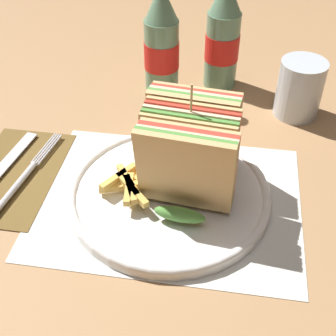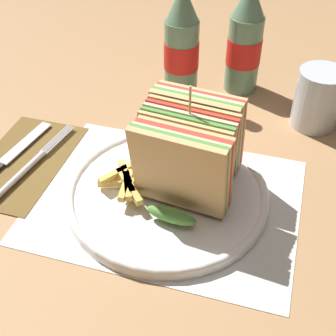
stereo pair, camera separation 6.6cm
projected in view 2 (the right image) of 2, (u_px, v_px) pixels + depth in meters
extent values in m
plane|color=#9E754C|center=(162.00, 210.00, 0.65)|extent=(4.00, 4.00, 0.00)
cube|color=silver|center=(166.00, 200.00, 0.67)|extent=(0.37, 0.28, 0.00)
cylinder|color=white|center=(164.00, 194.00, 0.67)|extent=(0.29, 0.29, 0.01)
torus|color=white|center=(164.00, 191.00, 0.66)|extent=(0.29, 0.29, 0.01)
cube|color=tan|center=(178.00, 175.00, 0.58)|extent=(0.13, 0.04, 0.13)
cube|color=#518E3D|center=(180.00, 171.00, 0.59)|extent=(0.13, 0.04, 0.13)
cube|color=beige|center=(182.00, 168.00, 0.60)|extent=(0.13, 0.04, 0.13)
cube|color=red|center=(184.00, 165.00, 0.60)|extent=(0.13, 0.04, 0.13)
cube|color=tan|center=(186.00, 162.00, 0.61)|extent=(0.13, 0.04, 0.13)
ellipsoid|color=#518E3D|center=(171.00, 215.00, 0.61)|extent=(0.07, 0.03, 0.02)
cube|color=tan|center=(181.00, 165.00, 0.61)|extent=(0.13, 0.04, 0.13)
cube|color=#518E3D|center=(183.00, 160.00, 0.61)|extent=(0.13, 0.04, 0.13)
cube|color=beige|center=(186.00, 156.00, 0.62)|extent=(0.13, 0.04, 0.13)
cube|color=red|center=(188.00, 152.00, 0.62)|extent=(0.13, 0.04, 0.13)
cube|color=tan|center=(190.00, 148.00, 0.63)|extent=(0.13, 0.04, 0.13)
ellipsoid|color=#518E3D|center=(180.00, 192.00, 0.64)|extent=(0.07, 0.03, 0.02)
cube|color=tan|center=(195.00, 134.00, 0.65)|extent=(0.13, 0.04, 0.13)
cube|color=#518E3D|center=(197.00, 131.00, 0.65)|extent=(0.13, 0.04, 0.13)
cube|color=beige|center=(198.00, 129.00, 0.66)|extent=(0.13, 0.04, 0.13)
cube|color=red|center=(200.00, 127.00, 0.67)|extent=(0.13, 0.04, 0.13)
cube|color=tan|center=(202.00, 124.00, 0.67)|extent=(0.13, 0.04, 0.13)
ellipsoid|color=#518E3D|center=(188.00, 172.00, 0.67)|extent=(0.07, 0.03, 0.02)
cylinder|color=tan|center=(189.00, 140.00, 0.61)|extent=(0.00, 0.00, 0.16)
cube|color=gold|center=(139.00, 187.00, 0.65)|extent=(0.03, 0.06, 0.01)
cube|color=gold|center=(124.00, 182.00, 0.66)|extent=(0.07, 0.03, 0.01)
cube|color=gold|center=(134.00, 176.00, 0.67)|extent=(0.01, 0.05, 0.01)
cube|color=gold|center=(126.00, 185.00, 0.64)|extent=(0.02, 0.06, 0.01)
cube|color=gold|center=(148.00, 182.00, 0.65)|extent=(0.05, 0.02, 0.01)
cube|color=gold|center=(119.00, 172.00, 0.66)|extent=(0.04, 0.06, 0.01)
cube|color=gold|center=(127.00, 177.00, 0.66)|extent=(0.05, 0.06, 0.01)
cube|color=gold|center=(150.00, 179.00, 0.65)|extent=(0.07, 0.04, 0.01)
cube|color=gold|center=(129.00, 186.00, 0.64)|extent=(0.06, 0.06, 0.01)
cube|color=gold|center=(128.00, 185.00, 0.64)|extent=(0.03, 0.05, 0.01)
cube|color=brown|center=(23.00, 161.00, 0.73)|extent=(0.13, 0.22, 0.00)
cylinder|color=silver|center=(19.00, 176.00, 0.70)|extent=(0.03, 0.12, 0.01)
cylinder|color=silver|center=(54.00, 138.00, 0.77)|extent=(0.01, 0.08, 0.00)
cylinder|color=silver|center=(56.00, 139.00, 0.76)|extent=(0.01, 0.08, 0.00)
cylinder|color=silver|center=(58.00, 140.00, 0.76)|extent=(0.01, 0.08, 0.00)
cylinder|color=silver|center=(61.00, 140.00, 0.76)|extent=(0.01, 0.08, 0.00)
cube|color=silver|center=(26.00, 143.00, 0.76)|extent=(0.04, 0.12, 0.00)
cylinder|color=slate|center=(181.00, 58.00, 0.84)|extent=(0.06, 0.06, 0.14)
cylinder|color=red|center=(181.00, 55.00, 0.84)|extent=(0.06, 0.06, 0.05)
cone|color=slate|center=(182.00, 2.00, 0.77)|extent=(0.06, 0.06, 0.06)
cylinder|color=slate|center=(243.00, 54.00, 0.85)|extent=(0.06, 0.06, 0.14)
cylinder|color=red|center=(244.00, 51.00, 0.85)|extent=(0.06, 0.06, 0.05)
cylinder|color=silver|center=(318.00, 99.00, 0.78)|extent=(0.08, 0.08, 0.10)
cylinder|color=black|center=(315.00, 109.00, 0.79)|extent=(0.07, 0.07, 0.06)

